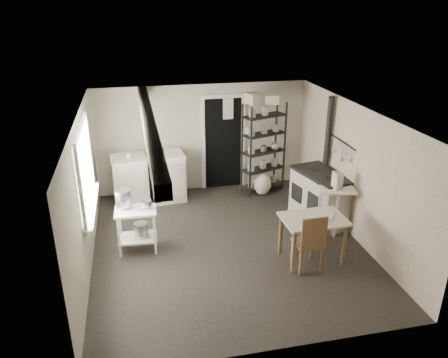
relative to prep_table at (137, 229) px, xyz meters
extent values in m
plane|color=black|center=(1.51, -0.14, -0.40)|extent=(5.00, 5.00, 0.00)
plane|color=white|center=(1.51, -0.14, 1.90)|extent=(5.00, 5.00, 0.00)
cube|color=#B9B29E|center=(1.51, 2.36, 0.75)|extent=(4.50, 0.02, 2.30)
cube|color=#B9B29E|center=(1.51, -2.64, 0.75)|extent=(4.50, 0.02, 2.30)
cube|color=#B9B29E|center=(-0.74, -0.14, 0.75)|extent=(0.02, 5.00, 2.30)
cube|color=#B9B29E|center=(3.76, -0.14, 0.75)|extent=(0.02, 5.00, 2.30)
cylinder|color=#B7B8BA|center=(-0.18, 0.10, 0.54)|extent=(0.32, 0.32, 0.27)
cylinder|color=#B7B8BA|center=(0.18, 0.01, 0.45)|extent=(0.23, 0.23, 0.10)
cylinder|color=#B7B8BA|center=(0.07, -0.02, -0.02)|extent=(0.29, 0.29, 0.25)
imported|color=white|center=(0.46, 1.86, 0.55)|extent=(0.37, 0.37, 0.07)
imported|color=white|center=(-0.05, 1.82, 0.57)|extent=(0.13, 0.13, 0.09)
imported|color=white|center=(2.39, 1.98, 0.97)|extent=(0.10, 0.11, 0.19)
cube|color=beige|center=(2.52, 1.92, 1.61)|extent=(0.41, 0.39, 0.22)
cube|color=beige|center=(2.89, 1.87, 1.59)|extent=(0.36, 0.35, 0.18)
cube|color=beige|center=(3.37, -0.27, 0.61)|extent=(0.12, 0.20, 0.29)
imported|color=white|center=(2.97, -0.93, 0.40)|extent=(0.12, 0.12, 0.08)
ellipsoid|color=beige|center=(2.69, 1.72, -0.16)|extent=(0.46, 0.42, 0.46)
cylinder|color=white|center=(2.99, 0.00, -0.33)|extent=(0.16, 0.16, 0.16)
camera|label=1|loc=(0.07, -6.49, 3.54)|focal=35.00mm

